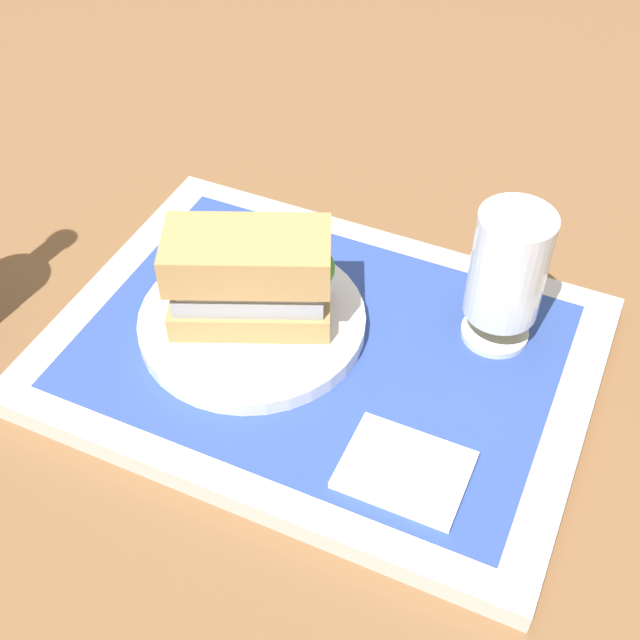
{
  "coord_description": "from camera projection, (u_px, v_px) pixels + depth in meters",
  "views": [
    {
      "loc": [
        0.2,
        -0.43,
        0.53
      ],
      "look_at": [
        0.0,
        0.0,
        0.05
      ],
      "focal_mm": 47.37,
      "sensor_mm": 36.0,
      "label": 1
    }
  ],
  "objects": [
    {
      "name": "ground_plane",
      "position": [
        320.0,
        361.0,
        0.71
      ],
      "size": [
        3.0,
        3.0,
        0.0
      ],
      "primitive_type": "plane",
      "color": "brown"
    },
    {
      "name": "tray",
      "position": [
        320.0,
        353.0,
        0.71
      ],
      "size": [
        0.44,
        0.32,
        0.02
      ],
      "primitive_type": "cube",
      "color": "silver",
      "rests_on": "ground_plane"
    },
    {
      "name": "placemat",
      "position": [
        320.0,
        345.0,
        0.7
      ],
      "size": [
        0.38,
        0.27,
        0.0
      ],
      "primitive_type": "cube",
      "color": "#2D4793",
      "rests_on": "tray"
    },
    {
      "name": "plate",
      "position": [
        252.0,
        321.0,
        0.71
      ],
      "size": [
        0.19,
        0.19,
        0.01
      ],
      "primitive_type": "cylinder",
      "color": "white",
      "rests_on": "placemat"
    },
    {
      "name": "sandwich",
      "position": [
        253.0,
        277.0,
        0.67
      ],
      "size": [
        0.14,
        0.11,
        0.08
      ],
      "rotation": [
        0.0,
        0.0,
        0.41
      ],
      "color": "tan",
      "rests_on": "plate"
    },
    {
      "name": "beer_glass",
      "position": [
        507.0,
        275.0,
        0.66
      ],
      "size": [
        0.06,
        0.06,
        0.12
      ],
      "color": "silver",
      "rests_on": "placemat"
    },
    {
      "name": "napkin_folded",
      "position": [
        405.0,
        470.0,
        0.61
      ],
      "size": [
        0.09,
        0.07,
        0.01
      ],
      "primitive_type": "cube",
      "color": "white",
      "rests_on": "placemat"
    }
  ]
}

